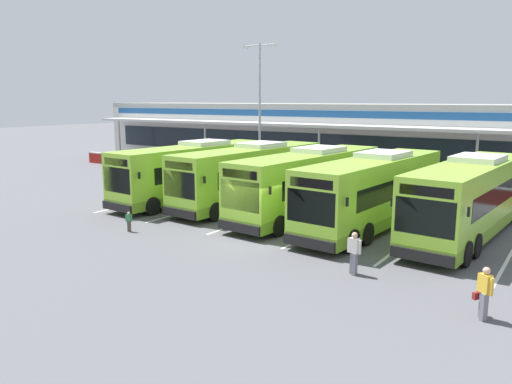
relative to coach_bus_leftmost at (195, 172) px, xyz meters
name	(u,v)px	position (x,y,z in m)	size (l,w,h in m)	color
ground_plane	(249,239)	(8.16, -5.68, -1.79)	(200.00, 200.00, 0.00)	#56565B
terminal_building	(420,138)	(8.16, 21.22, 1.23)	(70.00, 13.00, 6.00)	silver
red_barrier_wall	(366,184)	(8.16, 8.82, -1.23)	(60.00, 0.40, 1.10)	maroon
coach_bus_leftmost	(195,172)	(0.00, 0.00, 0.00)	(3.62, 12.30, 3.78)	#8CC633
coach_bus_left_centre	(251,176)	(3.86, 0.81, 0.00)	(3.62, 12.30, 3.78)	#8CC633
coach_bus_centre	(309,184)	(8.23, 0.13, 0.00)	(3.62, 12.30, 3.78)	#8CC633
coach_bus_right_centre	(374,192)	(12.13, -0.28, 0.00)	(3.62, 12.30, 3.78)	#8CC633
coach_bus_rightmost	(469,199)	(16.51, 0.51, 0.00)	(3.62, 12.30, 3.78)	#8CC633
bay_stripe_far_west	(172,195)	(-2.34, 0.32, -1.78)	(0.14, 13.00, 0.01)	silver
bay_stripe_west	(221,202)	(1.86, 0.32, -1.78)	(0.14, 13.00, 0.01)	silver
bay_stripe_mid_west	(277,210)	(6.06, 0.32, -1.78)	(0.14, 13.00, 0.01)	silver
bay_stripe_centre	(343,219)	(10.26, 0.32, -1.78)	(0.14, 13.00, 0.01)	silver
bay_stripe_mid_east	(422,231)	(14.46, 0.32, -1.78)	(0.14, 13.00, 0.01)	silver
pedestrian_with_handbag	(484,292)	(18.83, -8.91, -0.93)	(0.60, 0.54, 1.62)	slate
pedestrian_in_dark_coat	(354,252)	(14.14, -7.45, -0.91)	(0.54, 0.33, 1.62)	slate
pedestrian_child	(129,221)	(2.54, -7.90, -1.24)	(0.32, 0.21, 1.00)	#4C4238
lamp_post_west	(260,101)	(-2.68, 11.60, 4.50)	(3.24, 0.28, 11.00)	#9E9EA3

